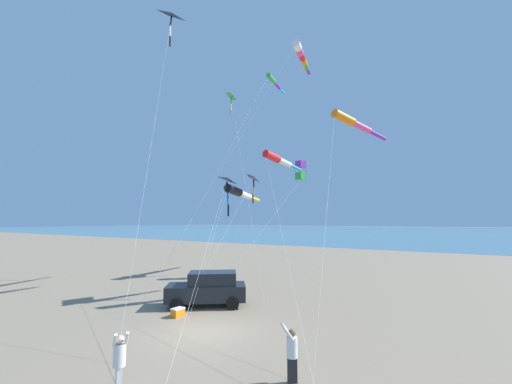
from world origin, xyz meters
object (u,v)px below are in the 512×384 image
(kite_delta_small_distant, at_px, (254,179))
(kite_delta_checkered_midright, at_px, (232,97))
(kite_windsock_striped_overhead, at_px, (240,193))
(kite_windsock_long_streamer_left, at_px, (301,55))
(person_adult_flyer, at_px, (119,359))
(person_child_green_jacket, at_px, (292,350))
(kite_windsock_purple_drifting, at_px, (274,82))
(kite_delta_red_high_left, at_px, (172,15))
(parked_car, at_px, (208,288))
(kite_box_blue_topmost, at_px, (300,170))
(kite_delta_green_low_center, at_px, (227,181))
(kite_windsock_rainbow_low_near, at_px, (279,160))
(cooler_box, at_px, (178,312))
(kite_windsock_teal_far_right, at_px, (353,123))

(kite_delta_small_distant, relative_size, kite_delta_checkered_midright, 0.68)
(kite_windsock_striped_overhead, bearing_deg, kite_windsock_long_streamer_left, 76.49)
(person_adult_flyer, height_order, person_child_green_jacket, person_adult_flyer)
(kite_windsock_purple_drifting, bearing_deg, kite_delta_checkered_midright, -70.36)
(person_child_green_jacket, height_order, kite_windsock_long_streamer_left, kite_windsock_long_streamer_left)
(kite_delta_red_high_left, bearing_deg, parked_car, 66.65)
(person_child_green_jacket, bearing_deg, kite_box_blue_topmost, -155.13)
(parked_car, bearing_deg, person_child_green_jacket, 57.22)
(person_adult_flyer, distance_m, kite_windsock_striped_overhead, 22.24)
(kite_windsock_striped_overhead, relative_size, kite_windsock_purple_drifting, 1.03)
(kite_delta_green_low_center, height_order, kite_box_blue_topmost, kite_box_blue_topmost)
(person_child_green_jacket, distance_m, kite_windsock_rainbow_low_near, 14.60)
(kite_windsock_striped_overhead, xyz_separation_m, kite_delta_red_high_left, (7.59, -1.27, 13.91))
(kite_delta_small_distant, distance_m, kite_delta_red_high_left, 15.07)
(kite_delta_green_low_center, distance_m, kite_windsock_long_streamer_left, 12.56)
(kite_windsock_striped_overhead, bearing_deg, kite_windsock_rainbow_low_near, 54.09)
(cooler_box, height_order, kite_delta_green_low_center, kite_delta_green_low_center)
(kite_windsock_striped_overhead, height_order, kite_windsock_long_streamer_left, kite_windsock_long_streamer_left)
(parked_car, xyz_separation_m, kite_delta_checkered_midright, (-9.37, -5.77, 15.30))
(kite_delta_small_distant, bearing_deg, kite_windsock_teal_far_right, 73.78)
(kite_delta_small_distant, distance_m, kite_delta_green_low_center, 8.83)
(person_adult_flyer, distance_m, kite_windsock_rainbow_low_near, 16.01)
(kite_windsock_teal_far_right, xyz_separation_m, kite_delta_red_high_left, (4.69, -13.01, 9.92))
(kite_windsock_striped_overhead, relative_size, kite_delta_red_high_left, 0.83)
(kite_windsock_long_streamer_left, height_order, kite_delta_red_high_left, kite_delta_red_high_left)
(kite_delta_green_low_center, xyz_separation_m, kite_windsock_long_streamer_left, (-6.25, 2.41, 10.63))
(kite_windsock_long_streamer_left, bearing_deg, kite_box_blue_topmost, -151.90)
(kite_windsock_teal_far_right, relative_size, kite_windsock_rainbow_low_near, 1.11)
(kite_windsock_striped_overhead, distance_m, kite_delta_red_high_left, 15.90)
(kite_delta_small_distant, relative_size, kite_delta_red_high_left, 0.52)
(person_adult_flyer, distance_m, kite_windsock_long_streamer_left, 24.24)
(kite_delta_green_low_center, bearing_deg, kite_windsock_striped_overhead, -148.29)
(kite_delta_checkered_midright, bearing_deg, kite_windsock_striped_overhead, 177.88)
(kite_windsock_rainbow_low_near, height_order, kite_windsock_long_streamer_left, kite_windsock_long_streamer_left)
(kite_windsock_teal_far_right, distance_m, kite_windsock_long_streamer_left, 8.02)
(person_adult_flyer, distance_m, person_child_green_jacket, 4.82)
(kite_windsock_long_streamer_left, bearing_deg, person_child_green_jacket, 24.04)
(kite_windsock_long_streamer_left, bearing_deg, parked_car, -10.47)
(kite_box_blue_topmost, distance_m, kite_windsock_rainbow_low_near, 7.08)
(kite_windsock_purple_drifting, bearing_deg, kite_windsock_teal_far_right, 69.24)
(person_adult_flyer, relative_size, kite_windsock_striped_overhead, 0.09)
(cooler_box, relative_size, kite_box_blue_topmost, 0.05)
(person_adult_flyer, bearing_deg, kite_windsock_rainbow_low_near, -168.67)
(cooler_box, relative_size, person_adult_flyer, 0.37)
(cooler_box, relative_size, kite_windsock_rainbow_low_near, 0.04)
(kite_delta_checkered_midright, relative_size, kite_windsock_rainbow_low_near, 1.15)
(kite_delta_checkered_midright, bearing_deg, person_child_green_jacket, 43.33)
(kite_windsock_purple_drifting, distance_m, kite_delta_red_high_left, 10.05)
(parked_car, distance_m, kite_windsock_striped_overhead, 13.64)
(cooler_box, distance_m, kite_windsock_rainbow_low_near, 11.70)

